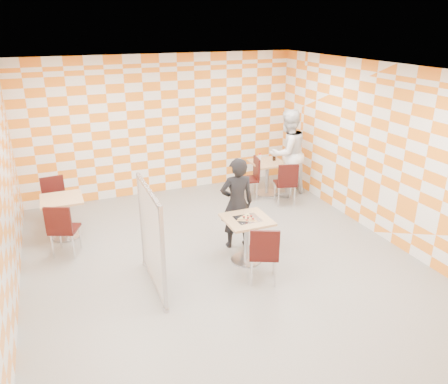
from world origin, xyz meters
name	(u,v)px	position (x,y,z in m)	size (l,w,h in m)	color
room_shell	(210,165)	(0.00, 0.54, 1.50)	(7.00, 7.00, 7.00)	gray
main_table	(247,232)	(0.39, -0.04, 0.51)	(0.70, 0.70, 0.75)	#D6B473
second_table	(267,172)	(2.04, 2.44, 0.51)	(0.70, 0.70, 0.75)	#D6B473
empty_table	(63,211)	(-2.26, 1.93, 0.51)	(0.70, 0.70, 0.75)	#D6B473
chair_main_front	(264,251)	(0.34, -0.74, 0.54)	(0.56, 0.57, 0.92)	#350C0A
chair_second_front	(286,181)	(2.11, 1.72, 0.54)	(0.52, 0.53, 0.92)	#350C0A
chair_second_side	(252,175)	(1.60, 2.31, 0.54)	(0.50, 0.49, 0.92)	#350C0A
chair_empty_near	(62,226)	(-2.31, 1.20, 0.54)	(0.55, 0.56, 0.92)	#350C0A
chair_empty_far	(55,197)	(-2.36, 2.56, 0.54)	(0.47, 0.48, 0.92)	#350C0A
partition	(151,238)	(-1.16, -0.21, 0.79)	(0.08, 1.38, 1.55)	white
man_dark	(237,203)	(0.45, 0.48, 0.79)	(0.58, 0.38, 1.58)	black
man_white	(287,153)	(2.42, 2.27, 0.95)	(0.92, 0.72, 1.90)	white
pizza_on_foil	(247,218)	(0.39, -0.06, 0.77)	(0.40, 0.40, 0.04)	silver
sport_bottle	(260,158)	(1.87, 2.50, 0.84)	(0.06, 0.06, 0.20)	white
soda_bottle	(274,156)	(2.21, 2.47, 0.85)	(0.07, 0.07, 0.23)	black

